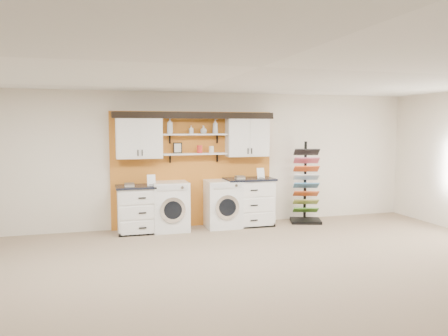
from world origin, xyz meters
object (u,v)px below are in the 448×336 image
object	(u,v)px
washer	(170,206)
base_cabinet_left	(141,209)
base_cabinet_right	(249,202)
dryer	(223,204)
sample_rack	(306,197)

from	to	relation	value
washer	base_cabinet_left	bearing A→B (deg)	179.67
base_cabinet_right	washer	world-z (taller)	base_cabinet_right
dryer	base_cabinet_right	bearing A→B (deg)	0.33
base_cabinet_right	sample_rack	bearing A→B (deg)	-1.54
base_cabinet_right	sample_rack	size ratio (longest dim) A/B	0.58
base_cabinet_right	washer	xyz separation A→B (m)	(-1.68, -0.00, -0.01)
base_cabinet_right	dryer	distance (m)	0.58
washer	dryer	distance (m)	1.10
base_cabinet_left	base_cabinet_right	world-z (taller)	base_cabinet_right
washer	dryer	bearing A→B (deg)	0.00
dryer	sample_rack	distance (m)	1.88
base_cabinet_left	sample_rack	world-z (taller)	sample_rack
base_cabinet_right	washer	bearing A→B (deg)	-179.89
base_cabinet_right	washer	distance (m)	1.68
washer	dryer	world-z (taller)	washer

